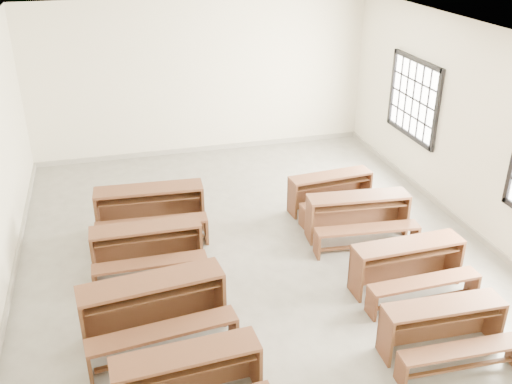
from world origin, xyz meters
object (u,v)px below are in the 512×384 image
object	(u,v)px
desk_set_0	(188,378)
desk_set_1	(154,305)
desk_set_2	(147,246)
desk_set_7	(331,190)
desk_set_4	(444,326)
desk_set_3	(150,207)
desk_set_6	(358,214)
desk_set_5	(408,263)

from	to	relation	value
desk_set_0	desk_set_1	distance (m)	1.23
desk_set_2	desk_set_7	xyz separation A→B (m)	(3.21, 1.05, -0.03)
desk_set_4	desk_set_2	bearing A→B (deg)	142.33
desk_set_3	desk_set_6	xyz separation A→B (m)	(3.11, -1.02, -0.03)
desk_set_0	desk_set_7	distance (m)	4.82
desk_set_1	desk_set_3	bearing A→B (deg)	79.13
desk_set_7	desk_set_0	bearing A→B (deg)	-134.17
desk_set_5	desk_set_7	xyz separation A→B (m)	(-0.14, 2.42, -0.02)
desk_set_0	desk_set_1	world-z (taller)	desk_set_1
desk_set_3	desk_set_5	world-z (taller)	desk_set_3
desk_set_4	desk_set_0	bearing A→B (deg)	-176.49
desk_set_1	desk_set_6	distance (m)	3.66
desk_set_2	desk_set_5	bearing A→B (deg)	-21.50
desk_set_1	desk_set_7	bearing A→B (deg)	31.39
desk_set_0	desk_set_5	xyz separation A→B (m)	(3.19, 1.31, 0.00)
desk_set_1	desk_set_3	size ratio (longest dim) A/B	1.03
desk_set_6	desk_set_7	bearing A→B (deg)	98.83
desk_set_0	desk_set_2	distance (m)	2.68
desk_set_4	desk_set_6	xyz separation A→B (m)	(0.15, 2.68, 0.04)
desk_set_5	desk_set_4	bearing A→B (deg)	-101.94
desk_set_0	desk_set_4	size ratio (longest dim) A/B	1.07
desk_set_2	desk_set_6	size ratio (longest dim) A/B	0.94
desk_set_2	desk_set_5	xyz separation A→B (m)	(3.34, -1.36, -0.00)
desk_set_1	desk_set_7	distance (m)	4.12
desk_set_1	desk_set_5	xyz separation A→B (m)	(3.40, 0.09, -0.05)
desk_set_0	desk_set_3	distance (m)	3.76
desk_set_1	desk_set_2	distance (m)	1.46
desk_set_3	desk_set_6	size ratio (longest dim) A/B	1.05
desk_set_3	desk_set_6	world-z (taller)	desk_set_3
desk_set_4	desk_set_6	world-z (taller)	desk_set_6
desk_set_3	desk_set_5	distance (m)	4.03
desk_set_0	desk_set_5	size ratio (longest dim) A/B	1.00
desk_set_1	desk_set_3	xyz separation A→B (m)	(0.21, 2.55, -0.00)
desk_set_0	desk_set_6	bearing A→B (deg)	38.11
desk_set_5	desk_set_2	bearing A→B (deg)	156.34
desk_set_1	desk_set_0	bearing A→B (deg)	-86.22
desk_set_0	desk_set_1	bearing A→B (deg)	96.63
desk_set_2	desk_set_6	world-z (taller)	desk_set_6
desk_set_0	desk_set_5	bearing A→B (deg)	18.99
desk_set_4	desk_set_7	distance (m)	3.66
desk_set_5	desk_set_7	distance (m)	2.42
desk_set_3	desk_set_4	bearing A→B (deg)	-47.76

